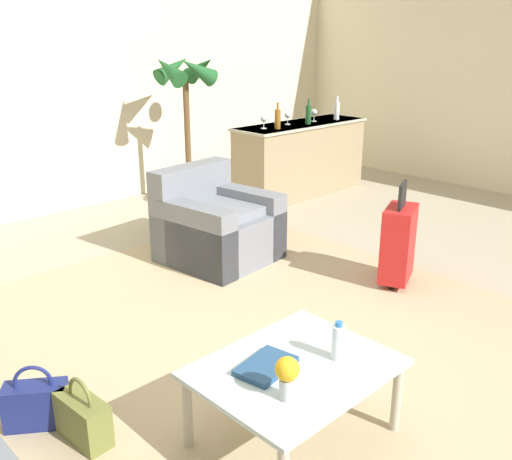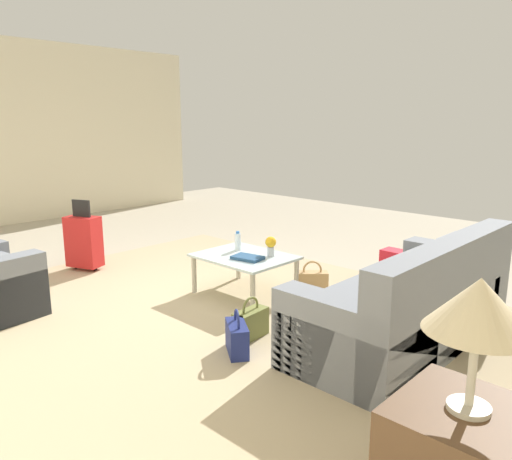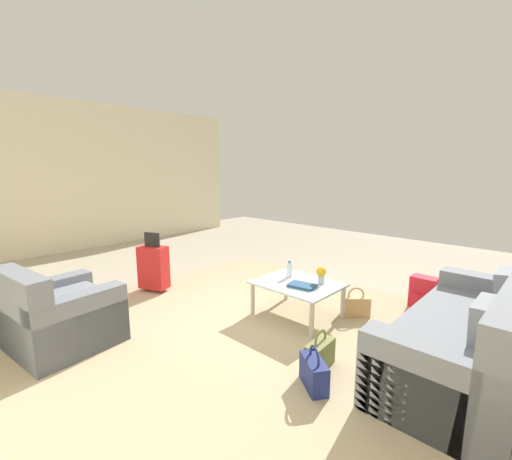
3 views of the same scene
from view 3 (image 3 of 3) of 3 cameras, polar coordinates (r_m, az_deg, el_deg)
The scene contains 14 objects.
ground_plane at distance 4.11m, azimuth -2.12°, elevation -14.70°, with size 12.00×12.00×0.00m, color #A89E89.
wall_right at distance 8.14m, azimuth -28.46°, elevation 7.80°, with size 0.12×8.00×3.10m, color beige.
area_rug at distance 3.61m, azimuth 2.58°, elevation -18.38°, with size 5.20×4.40×0.01m, color tan.
couch at distance 3.55m, azimuth 33.02°, elevation -15.23°, with size 0.92×2.18×0.89m.
armchair at distance 3.94m, azimuth -30.24°, elevation -12.65°, with size 0.96×0.97×0.83m.
coffee_table at distance 4.08m, azimuth 6.94°, elevation -9.40°, with size 0.94×0.74×0.42m.
water_bottle at distance 4.22m, azimuth 5.59°, elevation -6.60°, with size 0.06×0.06×0.20m.
coffee_table_book at distance 3.93m, azimuth 7.69°, elevation -9.17°, with size 0.29×0.19×0.03m, color navy.
flower_vase at distance 4.03m, azimuth 10.81°, elevation -7.16°, with size 0.11×0.11×0.21m.
suitcase_red at distance 5.08m, azimuth -16.72°, elevation -5.88°, with size 0.45×0.36×0.85m.
handbag_olive at distance 3.24m, azimuth 10.60°, elevation -19.60°, with size 0.16×0.33×0.36m.
handbag_tan at distance 4.31m, azimuth 16.25°, elevation -12.03°, with size 0.33×0.32×0.36m.
handbag_navy at distance 2.99m, azimuth 9.62°, elevation -22.39°, with size 0.34×0.30×0.36m.
backpack_red at distance 4.83m, azimuth 26.10°, elevation -9.40°, with size 0.30×0.25×0.40m.
Camera 3 is at (-2.65, 2.62, 1.74)m, focal length 24.00 mm.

